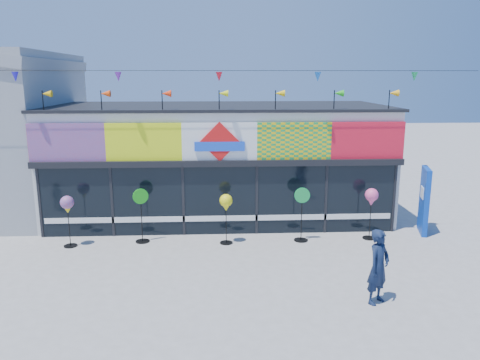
{
  "coord_description": "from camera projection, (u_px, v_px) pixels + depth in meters",
  "views": [
    {
      "loc": [
        -0.09,
        -11.41,
        5.14
      ],
      "look_at": [
        0.58,
        2.0,
        2.15
      ],
      "focal_mm": 35.0,
      "sensor_mm": 36.0,
      "label": 1
    }
  ],
  "objects": [
    {
      "name": "ground",
      "position": [
        222.0,
        277.0,
        12.24
      ],
      "size": [
        80.0,
        80.0,
        0.0
      ],
      "primitive_type": "plane",
      "color": "gray",
      "rests_on": "ground"
    },
    {
      "name": "kite_shop",
      "position": [
        219.0,
        160.0,
        17.59
      ],
      "size": [
        16.0,
        5.7,
        5.31
      ],
      "color": "silver",
      "rests_on": "ground"
    },
    {
      "name": "blue_sign",
      "position": [
        424.0,
        200.0,
        15.5
      ],
      "size": [
        0.45,
        1.11,
        2.2
      ],
      "rotation": [
        0.0,
        0.0,
        -0.27
      ],
      "color": "#0B3AA8",
      "rests_on": "ground"
    },
    {
      "name": "spinner_0",
      "position": [
        67.0,
        206.0,
        14.16
      ],
      "size": [
        0.41,
        0.41,
        1.61
      ],
      "color": "black",
      "rests_on": "ground"
    },
    {
      "name": "spinner_1",
      "position": [
        141.0,
        214.0,
        14.63
      ],
      "size": [
        0.47,
        0.44,
        1.73
      ],
      "color": "black",
      "rests_on": "ground"
    },
    {
      "name": "spinner_2",
      "position": [
        226.0,
        204.0,
        14.43
      ],
      "size": [
        0.4,
        0.4,
        1.59
      ],
      "color": "black",
      "rests_on": "ground"
    },
    {
      "name": "spinner_3",
      "position": [
        302.0,
        213.0,
        14.73
      ],
      "size": [
        0.49,
        0.44,
        1.74
      ],
      "color": "black",
      "rests_on": "ground"
    },
    {
      "name": "spinner_4",
      "position": [
        371.0,
        199.0,
        14.84
      ],
      "size": [
        0.42,
        0.42,
        1.67
      ],
      "color": "black",
      "rests_on": "ground"
    },
    {
      "name": "adult_man",
      "position": [
        378.0,
        267.0,
        10.67
      ],
      "size": [
        0.76,
        0.73,
        1.76
      ],
      "primitive_type": "imported",
      "rotation": [
        0.0,
        0.0,
        0.69
      ],
      "color": "#121E39",
      "rests_on": "ground"
    }
  ]
}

